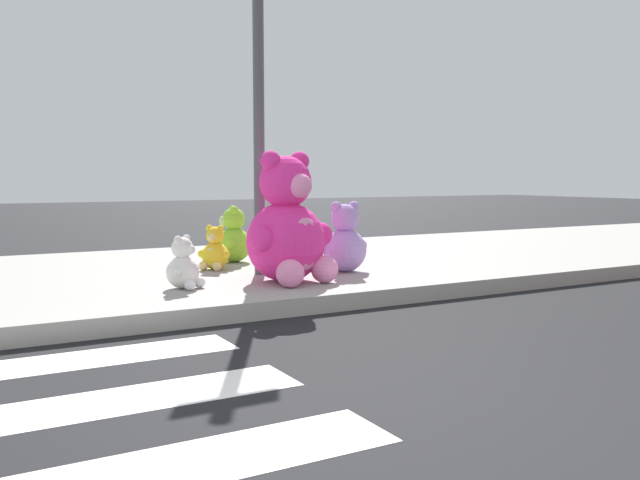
# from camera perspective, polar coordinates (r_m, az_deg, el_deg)

# --- Properties ---
(ground_plane) EXTENTS (60.00, 60.00, 0.00)m
(ground_plane) POSITION_cam_1_polar(r_m,az_deg,el_deg) (2.78, 15.08, -18.81)
(ground_plane) COLOR black
(sidewalk) EXTENTS (28.00, 4.40, 0.15)m
(sidewalk) POSITION_cam_1_polar(r_m,az_deg,el_deg) (7.30, -14.86, -3.15)
(sidewalk) COLOR #9E9B93
(sidewalk) RESTS_ON ground_plane
(sign_pole) EXTENTS (0.56, 0.11, 3.20)m
(sign_pole) POSITION_cam_1_polar(r_m,az_deg,el_deg) (6.83, -5.17, 11.36)
(sign_pole) COLOR #4C4C51
(sign_pole) RESTS_ON sidewalk
(plush_pink_large) EXTENTS (0.92, 0.85, 1.22)m
(plush_pink_large) POSITION_cam_1_polar(r_m,az_deg,el_deg) (6.29, -2.70, 0.85)
(plush_pink_large) COLOR #F22D93
(plush_pink_large) RESTS_ON sidewalk
(plush_yellow) EXTENTS (0.34, 0.34, 0.47)m
(plush_yellow) POSITION_cam_1_polar(r_m,az_deg,el_deg) (7.24, -8.85, -0.99)
(plush_yellow) COLOR yellow
(plush_yellow) RESTS_ON sidewalk
(plush_tan) EXTENTS (0.47, 0.45, 0.65)m
(plush_tan) POSITION_cam_1_polar(r_m,az_deg,el_deg) (7.60, -3.33, -0.09)
(plush_tan) COLOR tan
(plush_tan) RESTS_ON sidewalk
(plush_lavender) EXTENTS (0.56, 0.50, 0.73)m
(plush_lavender) POSITION_cam_1_polar(r_m,az_deg,el_deg) (7.01, 2.03, -0.30)
(plush_lavender) COLOR #B28CD8
(plush_lavender) RESTS_ON sidewalk
(plush_white) EXTENTS (0.33, 0.34, 0.47)m
(plush_white) POSITION_cam_1_polar(r_m,az_deg,el_deg) (6.06, -11.37, -2.26)
(plush_white) COLOR white
(plush_white) RESTS_ON sidewalk
(plush_lime) EXTENTS (0.46, 0.49, 0.65)m
(plush_lime) POSITION_cam_1_polar(r_m,az_deg,el_deg) (7.84, -7.40, 0.03)
(plush_lime) COLOR #8CD133
(plush_lime) RESTS_ON sidewalk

